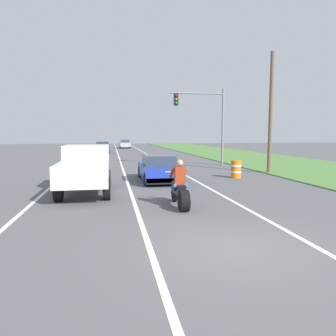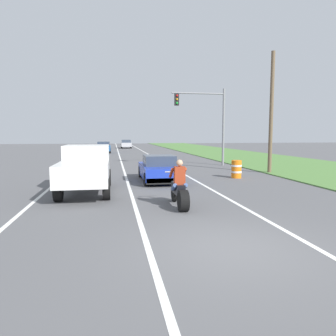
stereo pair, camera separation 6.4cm
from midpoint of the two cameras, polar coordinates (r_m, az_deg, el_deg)
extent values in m
plane|color=#565659|center=(7.24, 11.68, -13.90)|extent=(160.00, 160.00, 0.00)
cube|color=white|center=(26.58, -16.00, 0.55)|extent=(0.14, 120.00, 0.01)
cube|color=white|center=(26.78, -0.50, 0.82)|extent=(0.14, 120.00, 0.01)
cube|color=white|center=(26.44, -8.22, 0.69)|extent=(0.14, 120.00, 0.01)
cube|color=#517F3D|center=(30.12, 18.86, 1.13)|extent=(10.00, 120.00, 0.06)
cylinder|color=black|center=(10.15, 2.94, -5.93)|extent=(0.28, 0.69, 0.69)
cylinder|color=black|center=(11.65, 1.25, -4.53)|extent=(0.12, 0.63, 0.63)
cube|color=black|center=(10.90, 1.99, -3.69)|extent=(0.28, 1.10, 0.36)
cylinder|color=#B2B2B7|center=(11.51, 1.33, -2.81)|extent=(0.08, 0.36, 0.73)
cylinder|color=#A5A5AA|center=(11.43, 1.36, -0.69)|extent=(0.70, 0.05, 0.05)
cube|color=#993319|center=(10.60, 2.25, -1.33)|extent=(0.36, 0.24, 0.60)
sphere|color=tan|center=(10.56, 2.26, 0.93)|extent=(0.22, 0.22, 0.22)
cylinder|color=#384C7A|center=(10.65, 1.26, -3.47)|extent=(0.14, 0.47, 0.32)
cylinder|color=#993319|center=(10.84, 0.79, -0.90)|extent=(0.10, 0.51, 0.40)
cylinder|color=#384C7A|center=(10.73, 3.15, -3.41)|extent=(0.14, 0.47, 0.32)
cylinder|color=#993319|center=(10.93, 3.05, -0.85)|extent=(0.10, 0.51, 0.40)
cube|color=#1E38B2|center=(16.78, -1.60, -0.53)|extent=(1.80, 4.30, 0.64)
cube|color=#333D4C|center=(16.52, -1.51, 1.39)|extent=(1.56, 1.70, 0.52)
cube|color=black|center=(14.80, -0.45, -2.35)|extent=(1.76, 0.20, 0.28)
cylinder|color=black|center=(18.29, -4.80, -0.65)|extent=(0.24, 0.64, 0.64)
cylinder|color=black|center=(18.50, 0.14, -0.56)|extent=(0.24, 0.64, 0.64)
cylinder|color=black|center=(15.13, -3.73, -2.06)|extent=(0.24, 0.64, 0.64)
cylinder|color=black|center=(15.38, 2.21, -1.91)|extent=(0.24, 0.64, 0.64)
cube|color=silver|center=(14.61, -14.19, 1.27)|extent=(1.90, 2.10, 1.40)
cube|color=#333D4C|center=(14.93, -14.13, 2.85)|extent=(1.67, 0.29, 0.57)
cube|color=silver|center=(12.41, -14.93, -0.97)|extent=(1.90, 2.70, 0.80)
cylinder|color=black|center=(15.58, -17.08, -1.78)|extent=(0.28, 0.80, 0.80)
cylinder|color=black|center=(15.46, -10.67, -1.68)|extent=(0.28, 0.80, 0.80)
cylinder|color=black|center=(12.30, -19.02, -3.88)|extent=(0.28, 0.80, 0.80)
cylinder|color=black|center=(12.15, -10.88, -3.78)|extent=(0.28, 0.80, 0.80)
cylinder|color=gray|center=(25.57, 10.01, 7.20)|extent=(0.18, 0.18, 6.00)
cylinder|color=gray|center=(25.13, 5.53, 13.23)|extent=(4.17, 0.12, 0.12)
cube|color=black|center=(24.68, 1.65, 12.22)|extent=(0.32, 0.24, 0.90)
sphere|color=red|center=(24.58, 1.72, 12.90)|extent=(0.16, 0.16, 0.16)
sphere|color=orange|center=(24.55, 1.71, 12.26)|extent=(0.16, 0.16, 0.16)
sphere|color=green|center=(24.52, 1.71, 11.61)|extent=(0.16, 0.16, 0.16)
cylinder|color=brown|center=(21.08, 18.18, 9.35)|extent=(0.24, 0.24, 7.54)
cylinder|color=orange|center=(18.29, 12.31, -0.20)|extent=(0.56, 0.56, 1.00)
cylinder|color=white|center=(18.27, 12.32, 0.42)|extent=(0.58, 0.58, 0.10)
cylinder|color=white|center=(18.31, 12.30, -0.67)|extent=(0.58, 0.58, 0.10)
cube|color=#194C8C|center=(43.15, -11.45, 3.56)|extent=(1.76, 4.00, 0.70)
cube|color=#333D4C|center=(42.93, -11.47, 4.35)|extent=(1.56, 2.00, 0.50)
cylinder|color=black|center=(44.59, -12.42, 3.16)|extent=(0.20, 0.60, 0.60)
cylinder|color=black|center=(44.55, -10.36, 3.20)|extent=(0.20, 0.60, 0.60)
cylinder|color=black|center=(41.80, -12.58, 2.97)|extent=(0.20, 0.60, 0.60)
cylinder|color=black|center=(41.75, -10.39, 3.02)|extent=(0.20, 0.60, 0.60)
cube|color=#B2B2B7|center=(57.12, -7.52, 4.21)|extent=(1.76, 4.00, 0.70)
cube|color=#333D4C|center=(56.90, -7.52, 4.81)|extent=(1.56, 2.00, 0.50)
cylinder|color=black|center=(58.50, -8.36, 3.90)|extent=(0.20, 0.60, 0.60)
cylinder|color=black|center=(58.56, -6.79, 3.92)|extent=(0.20, 0.60, 0.60)
cylinder|color=black|center=(55.70, -8.28, 3.80)|extent=(0.20, 0.60, 0.60)
cylinder|color=black|center=(55.77, -6.63, 3.82)|extent=(0.20, 0.60, 0.60)
camera|label=1|loc=(0.03, -89.87, 0.01)|focal=33.86mm
camera|label=2|loc=(0.03, 90.13, -0.01)|focal=33.86mm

